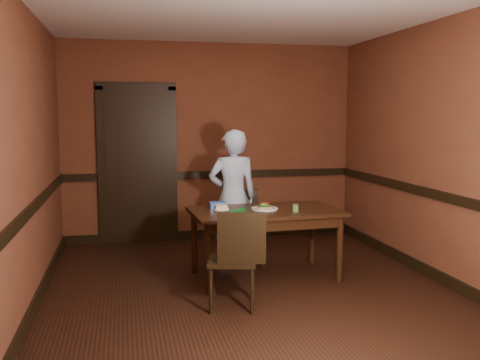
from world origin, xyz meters
name	(u,v)px	position (x,y,z in m)	size (l,w,h in m)	color
floor	(247,288)	(0.00, 0.00, 0.00)	(4.00, 4.50, 0.01)	black
ceiling	(248,11)	(0.00, 0.00, 2.70)	(4.00, 4.50, 0.01)	beige
wall_back	(211,142)	(0.00, 2.25, 1.35)	(4.00, 0.02, 2.70)	brown
wall_front	(338,182)	(0.00, -2.25, 1.35)	(4.00, 0.02, 2.70)	brown
wall_left	(30,157)	(-2.00, 0.00, 1.35)	(0.02, 4.50, 2.70)	brown
wall_right	(433,151)	(2.00, 0.00, 1.35)	(0.02, 4.50, 2.70)	brown
dado_back	(211,175)	(0.00, 2.23, 0.90)	(4.00, 0.03, 0.10)	black
dado_left	(34,207)	(-1.99, 0.00, 0.90)	(0.03, 4.50, 0.10)	black
dado_right	(429,193)	(1.99, 0.00, 0.90)	(0.03, 4.50, 0.10)	black
baseboard_back	(212,234)	(0.00, 2.23, 0.06)	(4.00, 0.03, 0.12)	black
baseboard_left	(38,296)	(-1.99, 0.00, 0.06)	(0.03, 4.50, 0.12)	black
baseboard_right	(426,270)	(1.99, 0.00, 0.06)	(0.03, 4.50, 0.12)	black
door	(138,162)	(-1.00, 2.22, 1.09)	(1.05, 0.07, 2.20)	black
dining_table	(265,243)	(0.27, 0.33, 0.36)	(1.56, 0.88, 0.73)	black
chair_far	(247,227)	(0.20, 0.90, 0.42)	(0.39, 0.39, 0.85)	black
chair_near	(232,258)	(-0.25, -0.48, 0.45)	(0.42, 0.42, 0.90)	black
person	(233,197)	(0.05, 0.96, 0.78)	(0.57, 0.37, 1.56)	#AFCAE7
sandwich_plate	(264,208)	(0.26, 0.33, 0.75)	(0.28, 0.28, 0.07)	silver
sauce_jar	(296,208)	(0.55, 0.15, 0.77)	(0.07, 0.07, 0.08)	#5A853E
cheese_saucer	(221,208)	(-0.19, 0.42, 0.75)	(0.17, 0.17, 0.05)	silver
food_tub	(217,205)	(-0.21, 0.50, 0.77)	(0.17, 0.12, 0.07)	blue
wrapped_veg	(236,213)	(-0.12, 0.01, 0.77)	(0.08, 0.08, 0.27)	#114518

